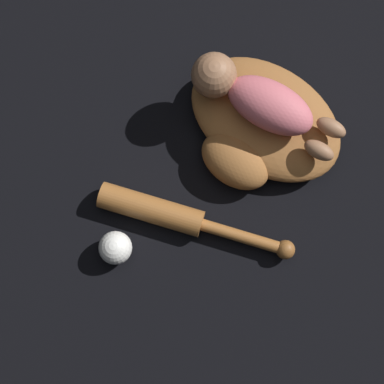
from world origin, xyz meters
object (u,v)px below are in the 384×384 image
Objects in this scene: baseball at (115,248)px; baseball_bat at (173,216)px; baseball_glove at (260,126)px; baby_figure at (255,98)px.

baseball_bat is at bearing -120.07° from baseball.
baseball_glove reaches higher than baseball_bat.
baseball_glove reaches higher than baseball.
baby_figure is 0.32m from baseball_bat.
baby_figure is (0.03, -0.02, 0.09)m from baseball_glove.
baseball_bat is 6.00× the size of baseball.
baseball_glove is at bearing -109.19° from baseball.
baby_figure is 0.45m from baseball.
baseball is at bearing 70.81° from baseball_glove.
baseball_bat is (0.03, 0.30, -0.10)m from baby_figure.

